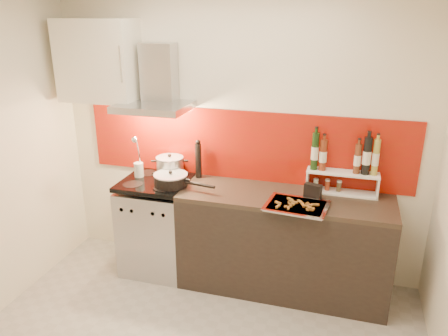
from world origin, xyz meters
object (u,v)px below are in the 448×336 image
(pepper_mill, at_px, (198,159))
(counter, at_px, (283,243))
(stock_pot, at_px, (170,166))
(range_stove, at_px, (158,226))
(baking_tray, at_px, (297,206))
(saute_pan, at_px, (171,180))

(pepper_mill, bearing_deg, counter, -13.39)
(counter, height_order, pepper_mill, pepper_mill)
(stock_pot, height_order, pepper_mill, pepper_mill)
(range_stove, distance_m, stock_pot, 0.59)
(pepper_mill, relative_size, baking_tray, 0.71)
(counter, distance_m, pepper_mill, 1.08)
(stock_pot, bearing_deg, saute_pan, -64.53)
(pepper_mill, bearing_deg, saute_pan, -119.36)
(range_stove, relative_size, counter, 0.51)
(pepper_mill, bearing_deg, baking_tray, -23.11)
(counter, height_order, saute_pan, saute_pan)
(stock_pot, xyz_separation_m, baking_tray, (1.23, -0.35, -0.09))
(counter, distance_m, saute_pan, 1.13)
(stock_pot, relative_size, baking_tray, 0.49)
(stock_pot, height_order, saute_pan, stock_pot)
(counter, bearing_deg, range_stove, -179.77)
(counter, bearing_deg, stock_pot, 172.86)
(stock_pot, xyz_separation_m, pepper_mill, (0.26, 0.06, 0.07))
(saute_pan, bearing_deg, baking_tray, -6.86)
(range_stove, bearing_deg, saute_pan, -20.10)
(range_stove, height_order, baking_tray, baking_tray)
(saute_pan, distance_m, pepper_mill, 0.34)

